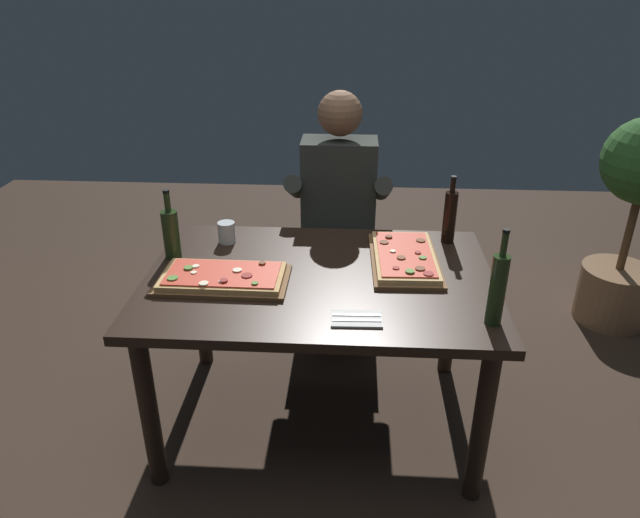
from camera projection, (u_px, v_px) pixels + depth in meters
ground_plane at (319, 418)px, 2.67m from camera, size 6.40×6.40×0.00m
dining_table at (319, 296)px, 2.39m from camera, size 1.40×0.96×0.74m
pizza_rectangular_front at (223, 278)px, 2.29m from camera, size 0.52×0.28×0.05m
pizza_rectangular_left at (405, 258)px, 2.45m from camera, size 0.29×0.51×0.05m
wine_bottle_dark at (171, 233)px, 2.45m from camera, size 0.07×0.07×0.30m
oil_bottle_amber at (450, 216)px, 2.58m from camera, size 0.06×0.06×0.31m
vinegar_bottle_green at (498, 288)px, 1.97m from camera, size 0.06×0.06×0.36m
tumbler_near_camera at (227, 234)px, 2.62m from camera, size 0.08×0.08×0.09m
napkin_cutlery_set at (357, 319)px, 2.05m from camera, size 0.18×0.12×0.01m
diner_chair at (338, 244)px, 3.22m from camera, size 0.44×0.44×0.87m
seated_diner at (338, 208)px, 3.00m from camera, size 0.53×0.41×1.33m
potted_plant_corner at (634, 212)px, 3.14m from camera, size 0.46×0.46×1.19m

